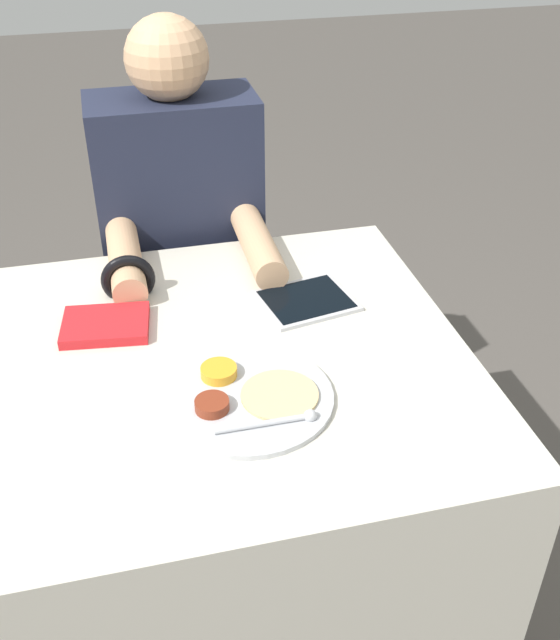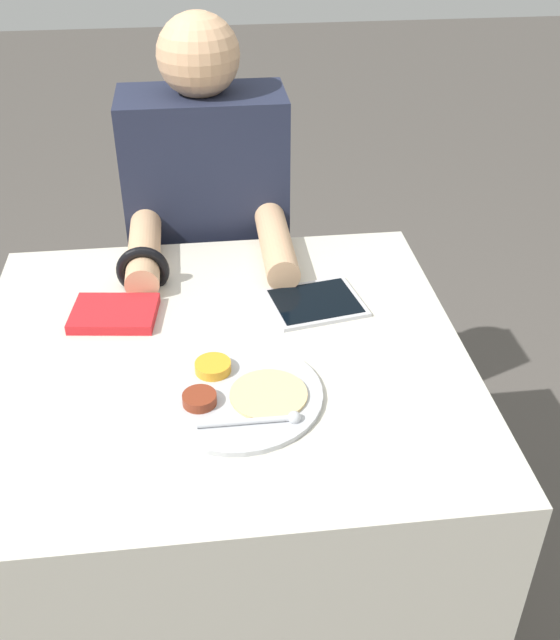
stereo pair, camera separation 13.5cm
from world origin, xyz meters
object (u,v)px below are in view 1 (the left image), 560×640
Objects in this scene: red_notebook at (106,326)px; tablet_device at (306,301)px; person_diner at (185,284)px; thali_tray at (248,397)px.

red_notebook is 0.86× the size of tablet_device.
person_diner is (-0.20, 0.43, -0.18)m from tablet_device.
tablet_device is 0.51m from person_diner.
person_diner is at bearing 92.06° from thali_tray.
thali_tray is at bearing -122.93° from tablet_device.
thali_tray is 1.40× the size of tablet_device.
red_notebook is at bearing -114.73° from person_diner.
red_notebook is 0.40m from tablet_device.
red_notebook reaches higher than tablet_device.
person_diner is (-0.03, 0.70, -0.19)m from thali_tray.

